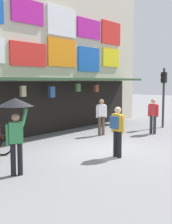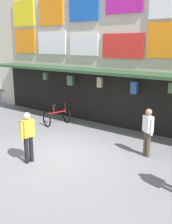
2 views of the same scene
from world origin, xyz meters
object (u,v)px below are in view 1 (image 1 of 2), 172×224
object	(u,v)px
traffic_light_far	(164,88)
pedestrian_in_white	(117,128)
pedestrian_in_green	(101,115)
pedestrian_in_yellow	(153,114)
pedestrian_with_umbrella	(15,115)

from	to	relation	value
traffic_light_far	pedestrian_in_white	world-z (taller)	traffic_light_far
pedestrian_in_white	pedestrian_in_green	xyz separation A→B (m)	(2.87, 2.78, -0.04)
pedestrian_in_white	pedestrian_in_yellow	bearing A→B (deg)	13.01
traffic_light_far	pedestrian_in_yellow	size ratio (longest dim) A/B	1.90
pedestrian_with_umbrella	traffic_light_far	bearing A→B (deg)	3.13
traffic_light_far	pedestrian_in_green	distance (m)	4.32
pedestrian_in_yellow	pedestrian_in_white	world-z (taller)	same
pedestrian_in_green	pedestrian_in_white	bearing A→B (deg)	-135.97
traffic_light_far	pedestrian_with_umbrella	xyz separation A→B (m)	(-10.12, -0.55, -0.50)
traffic_light_far	pedestrian_in_white	distance (m)	7.13
pedestrian_with_umbrella	pedestrian_in_yellow	distance (m)	8.03
pedestrian_with_umbrella	pedestrian_in_green	xyz separation A→B (m)	(6.14, 1.75, -0.69)
traffic_light_far	pedestrian_in_yellow	world-z (taller)	traffic_light_far
traffic_light_far	pedestrian_with_umbrella	distance (m)	10.15
pedestrian_with_umbrella	pedestrian_in_white	world-z (taller)	pedestrian_with_umbrella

